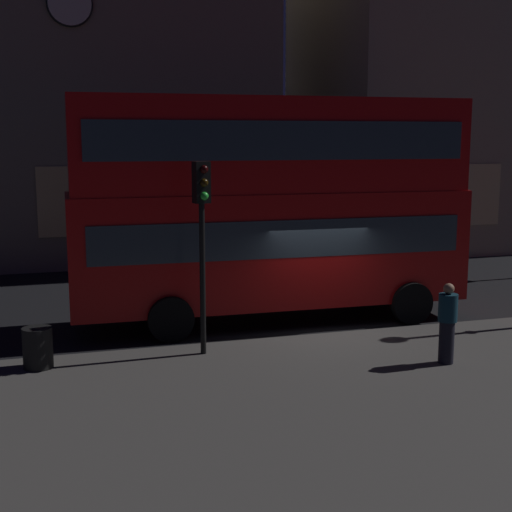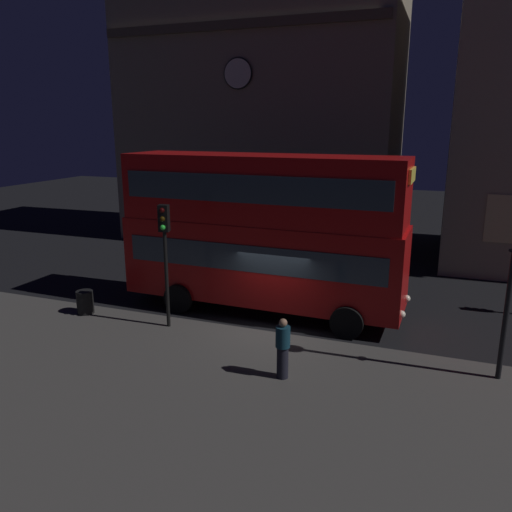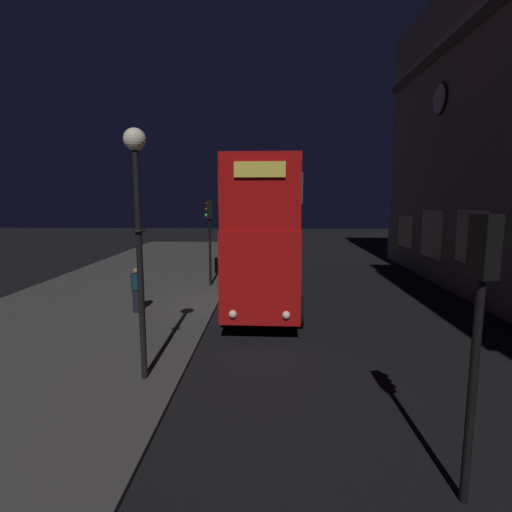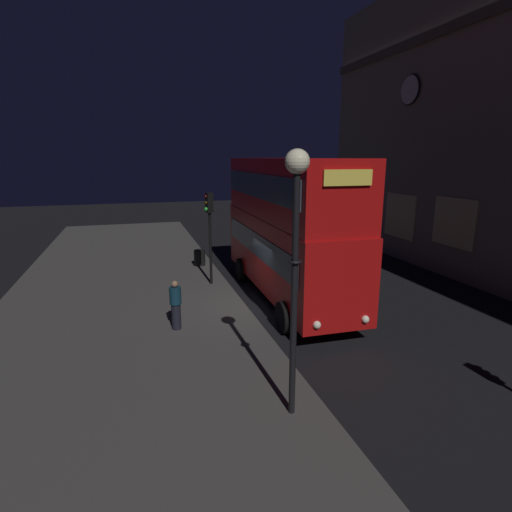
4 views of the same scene
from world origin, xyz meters
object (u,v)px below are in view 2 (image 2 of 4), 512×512
(pedestrian, at_px, (283,348))
(double_decker_bus, at_px, (262,227))
(traffic_light_near_kerb, at_px, (165,241))
(litter_bin, at_px, (85,302))

(pedestrian, bearing_deg, double_decker_bus, 125.49)
(double_decker_bus, distance_m, pedestrian, 5.65)
(traffic_light_near_kerb, xyz_separation_m, pedestrian, (4.59, -2.02, -2.07))
(traffic_light_near_kerb, bearing_deg, litter_bin, 168.04)
(traffic_light_near_kerb, distance_m, pedestrian, 5.42)
(double_decker_bus, bearing_deg, pedestrian, -62.82)
(double_decker_bus, xyz_separation_m, pedestrian, (2.27, -4.69, -2.17))
(pedestrian, xyz_separation_m, litter_bin, (-7.95, 2.06, -0.43))
(double_decker_bus, height_order, traffic_light_near_kerb, double_decker_bus)
(double_decker_bus, bearing_deg, litter_bin, -153.71)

